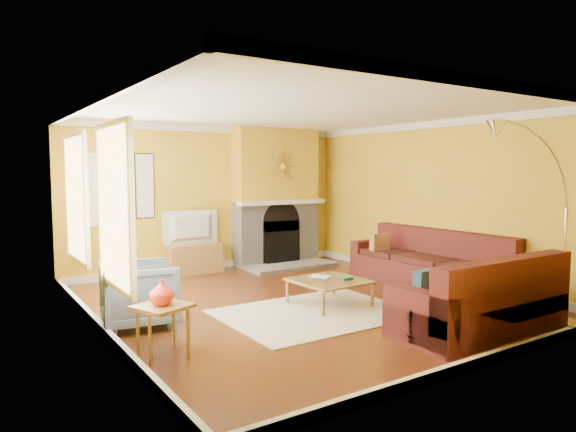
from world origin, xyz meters
TOP-DOWN VIEW (x-y plane):
  - floor at (0.00, 0.00)m, footprint 5.50×6.00m
  - ceiling at (0.00, 0.00)m, footprint 5.50×6.00m
  - wall_back at (0.00, 3.01)m, footprint 5.50×0.02m
  - wall_front at (0.00, -3.01)m, footprint 5.50×0.02m
  - wall_left at (-2.76, 0.00)m, footprint 0.02×6.00m
  - wall_right at (2.76, 0.00)m, footprint 0.02×6.00m
  - baseboard at (0.00, 0.00)m, footprint 5.50×6.00m
  - crown_molding at (0.00, 0.00)m, footprint 5.50×6.00m
  - window_left_near at (-2.72, 1.30)m, footprint 0.06×1.22m
  - window_left_far at (-2.72, -0.60)m, footprint 0.06×1.22m
  - window_back at (-1.90, 2.96)m, footprint 0.82×0.06m
  - wall_art at (-1.25, 2.97)m, footprint 0.34×0.04m
  - fireplace at (1.35, 2.80)m, footprint 1.80×0.40m
  - mantel at (1.35, 2.56)m, footprint 1.92×0.22m
  - hearth at (1.35, 2.25)m, footprint 1.80×0.70m
  - sunburst at (1.35, 2.57)m, footprint 0.70×0.04m
  - rug at (-0.17, -0.61)m, footprint 2.40×1.80m
  - sectional_sofa at (1.32, -0.80)m, footprint 2.87×3.79m
  - coffee_table at (0.23, -0.38)m, footprint 0.97×0.97m
  - media_console at (-0.46, 2.76)m, footprint 0.98×0.44m
  - tv at (-0.46, 2.76)m, footprint 1.05×0.15m
  - subwoofer at (-0.02, 2.79)m, footprint 0.28×0.28m
  - armchair at (-2.26, 0.12)m, footprint 0.98×0.96m
  - side_table at (-2.38, -1.03)m, footprint 0.62×0.62m
  - vase at (-2.38, -1.03)m, footprint 0.32×0.32m
  - book at (0.09, -0.29)m, footprint 0.30×0.33m
  - arc_lamp at (1.34, -2.67)m, footprint 1.48×0.36m

SIDE VIEW (x-z plane):
  - floor at x=0.00m, z-range -0.02..0.00m
  - rug at x=-0.17m, z-range 0.00..0.02m
  - hearth at x=1.35m, z-range 0.00..0.06m
  - baseboard at x=0.00m, z-range 0.00..0.12m
  - subwoofer at x=-0.02m, z-range 0.00..0.28m
  - coffee_table at x=0.23m, z-range 0.00..0.37m
  - side_table at x=-2.38m, z-range 0.00..0.53m
  - media_console at x=-0.46m, z-range 0.00..0.54m
  - book at x=0.09m, z-range 0.37..0.39m
  - armchair at x=-2.26m, z-range 0.00..0.78m
  - sectional_sofa at x=1.32m, z-range 0.00..0.90m
  - vase at x=-2.38m, z-range 0.53..0.79m
  - tv at x=-0.46m, z-range 0.54..1.15m
  - arc_lamp at x=1.34m, z-range 0.00..2.36m
  - mantel at x=1.35m, z-range 1.21..1.29m
  - wall_back at x=0.00m, z-range 0.00..2.70m
  - wall_front at x=0.00m, z-range 0.00..2.70m
  - wall_left at x=-2.76m, z-range 0.00..2.70m
  - wall_right at x=2.76m, z-range 0.00..2.70m
  - fireplace at x=1.35m, z-range 0.00..2.70m
  - window_left_near at x=-2.72m, z-range 0.64..2.36m
  - window_left_far at x=-2.72m, z-range 0.64..2.36m
  - window_back at x=-1.90m, z-range 0.94..2.16m
  - wall_art at x=-1.25m, z-range 1.03..2.17m
  - sunburst at x=1.35m, z-range 1.60..2.30m
  - crown_molding at x=0.00m, z-range 2.58..2.70m
  - ceiling at x=0.00m, z-range 2.70..2.72m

